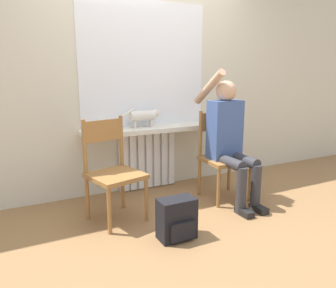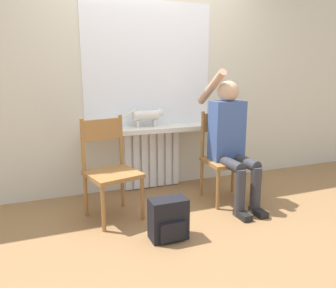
{
  "view_description": "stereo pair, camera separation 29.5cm",
  "coord_description": "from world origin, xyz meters",
  "px_view_note": "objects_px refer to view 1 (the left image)",
  "views": [
    {
      "loc": [
        -1.46,
        -2.27,
        1.34
      ],
      "look_at": [
        0.0,
        0.62,
        0.63
      ],
      "focal_mm": 35.0,
      "sensor_mm": 36.0,
      "label": 1
    },
    {
      "loc": [
        -1.19,
        -2.39,
        1.34
      ],
      "look_at": [
        0.0,
        0.62,
        0.63
      ],
      "focal_mm": 35.0,
      "sensor_mm": 36.0,
      "label": 2
    }
  ],
  "objects_px": {
    "chair_left": "(113,170)",
    "chair_right": "(223,155)",
    "backpack": "(177,219)",
    "cat": "(144,116)",
    "person": "(229,136)"
  },
  "relations": [
    {
      "from": "chair_left",
      "to": "chair_right",
      "type": "relative_size",
      "value": 1.0
    },
    {
      "from": "chair_left",
      "to": "backpack",
      "type": "relative_size",
      "value": 2.74
    },
    {
      "from": "cat",
      "to": "person",
      "type": "bearing_deg",
      "value": -44.45
    },
    {
      "from": "cat",
      "to": "chair_left",
      "type": "bearing_deg",
      "value": -134.62
    },
    {
      "from": "chair_right",
      "to": "cat",
      "type": "bearing_deg",
      "value": 143.64
    },
    {
      "from": "chair_left",
      "to": "person",
      "type": "xyz_separation_m",
      "value": [
        1.22,
        -0.11,
        0.23
      ]
    },
    {
      "from": "person",
      "to": "cat",
      "type": "distance_m",
      "value": 0.96
    },
    {
      "from": "chair_right",
      "to": "backpack",
      "type": "relative_size",
      "value": 2.74
    },
    {
      "from": "person",
      "to": "chair_right",
      "type": "bearing_deg",
      "value": 89.12
    },
    {
      "from": "chair_left",
      "to": "cat",
      "type": "height_order",
      "value": "cat"
    },
    {
      "from": "chair_left",
      "to": "person",
      "type": "height_order",
      "value": "person"
    },
    {
      "from": "chair_left",
      "to": "chair_right",
      "type": "height_order",
      "value": "same"
    },
    {
      "from": "chair_left",
      "to": "chair_right",
      "type": "xyz_separation_m",
      "value": [
        1.22,
        0.0,
        0.0
      ]
    },
    {
      "from": "chair_right",
      "to": "chair_left",
      "type": "bearing_deg",
      "value": -176.99
    },
    {
      "from": "chair_right",
      "to": "cat",
      "type": "xyz_separation_m",
      "value": [
        -0.68,
        0.55,
        0.4
      ]
    }
  ]
}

